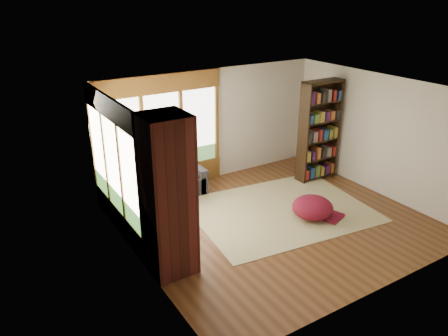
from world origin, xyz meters
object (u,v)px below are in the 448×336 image
dog_tan (171,175)px  brick_chimney (168,197)px  dog_brindle (155,188)px  area_rug (280,210)px  bookshelf (319,131)px  sectional_sofa (147,198)px  pouf (313,207)px

dog_tan → brick_chimney: bearing=-145.9°
brick_chimney → dog_brindle: bearing=74.9°
dog_tan → dog_brindle: (-0.50, -0.36, -0.04)m
area_rug → dog_tan: dog_tan is taller
bookshelf → dog_tan: size_ratio=2.49×
dog_brindle → sectional_sofa: bearing=4.7°
brick_chimney → pouf: bearing=1.5°
area_rug → dog_tan: bearing=146.1°
area_rug → dog_brindle: bearing=159.5°
brick_chimney → pouf: 3.30m
brick_chimney → area_rug: bearing=12.9°
brick_chimney → sectional_sofa: size_ratio=1.18×
area_rug → dog_tan: 2.36m
bookshelf → sectional_sofa: bearing=172.7°
sectional_sofa → area_rug: 2.73m
pouf → dog_tan: bearing=140.9°
brick_chimney → area_rug: brick_chimney is taller
bookshelf → area_rug: bearing=-153.4°
dog_tan → bookshelf: bearing=-35.7°
bookshelf → dog_brindle: bookshelf is taller
brick_chimney → sectional_sofa: 2.32m
area_rug → pouf: 0.70m
area_rug → bookshelf: size_ratio=1.49×
area_rug → bookshelf: (1.77, 0.89, 1.17)m
area_rug → brick_chimney: bearing=-167.1°
brick_chimney → dog_brindle: size_ratio=3.39×
sectional_sofa → dog_tan: bearing=-22.7°
area_rug → dog_tan: size_ratio=3.72×
area_rug → pouf: size_ratio=4.34×
dog_tan → dog_brindle: size_ratio=1.23×
area_rug → dog_brindle: (-2.36, 0.88, 0.73)m
sectional_sofa → dog_brindle: 0.68m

